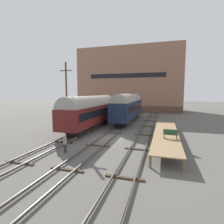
{
  "coord_description": "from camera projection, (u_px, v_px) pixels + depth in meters",
  "views": [
    {
      "loc": [
        6.53,
        -19.57,
        5.56
      ],
      "look_at": [
        -2.11,
        9.31,
        2.2
      ],
      "focal_mm": 28.0,
      "sensor_mm": 36.0,
      "label": 1
    }
  ],
  "objects": [
    {
      "name": "ground_plane",
      "position": [
        107.0,
        139.0,
        21.11
      ],
      "size": [
        200.0,
        200.0,
        0.0
      ],
      "primitive_type": "plane",
      "color": "#56544F"
    },
    {
      "name": "track_left",
      "position": [
        75.0,
        135.0,
        22.29
      ],
      "size": [
        2.6,
        60.0,
        0.26
      ],
      "color": "#4C4742",
      "rests_on": "ground"
    },
    {
      "name": "track_middle",
      "position": [
        107.0,
        138.0,
        21.09
      ],
      "size": [
        2.6,
        60.0,
        0.26
      ],
      "color": "#4C4742",
      "rests_on": "ground"
    },
    {
      "name": "track_right",
      "position": [
        142.0,
        140.0,
        19.89
      ],
      "size": [
        2.6,
        60.0,
        0.26
      ],
      "color": "#4C4742",
      "rests_on": "ground"
    },
    {
      "name": "train_car_navy",
      "position": [
        128.0,
        106.0,
        33.15
      ],
      "size": [
        3.0,
        16.01,
        5.36
      ],
      "color": "black",
      "rests_on": "ground"
    },
    {
      "name": "train_car_maroon",
      "position": [
        92.0,
        110.0,
        27.34
      ],
      "size": [
        3.11,
        16.28,
        5.07
      ],
      "color": "black",
      "rests_on": "ground"
    },
    {
      "name": "station_platform",
      "position": [
        166.0,
        134.0,
        19.82
      ],
      "size": [
        2.62,
        15.57,
        0.99
      ],
      "color": "#8C704C",
      "rests_on": "ground"
    },
    {
      "name": "bench",
      "position": [
        170.0,
        134.0,
        17.39
      ],
      "size": [
        1.4,
        0.4,
        0.91
      ],
      "color": "#2D4C33",
      "rests_on": "station_platform"
    },
    {
      "name": "person_worker",
      "position": [
        65.0,
        142.0,
        16.09
      ],
      "size": [
        0.32,
        0.32,
        1.73
      ],
      "color": "#282833",
      "rests_on": "ground"
    },
    {
      "name": "utility_pole",
      "position": [
        67.0,
        96.0,
        24.85
      ],
      "size": [
        1.8,
        0.24,
        9.8
      ],
      "color": "#473828",
      "rests_on": "ground"
    },
    {
      "name": "warehouse_building",
      "position": [
        130.0,
        80.0,
        54.81
      ],
      "size": [
        30.75,
        11.66,
        18.8
      ],
      "color": "brown",
      "rests_on": "ground"
    }
  ]
}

